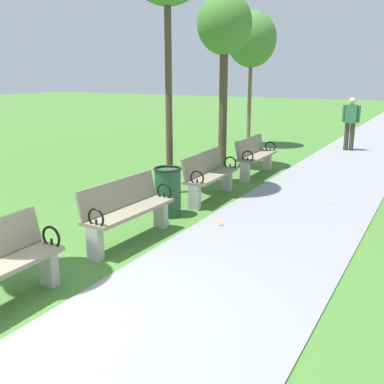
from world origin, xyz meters
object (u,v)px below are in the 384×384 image
Objects in this scene: tree_3 at (224,28)px; park_bench_3 at (210,175)px; park_bench_2 at (127,209)px; tree_4 at (251,40)px; park_bench_4 at (255,155)px; trash_bin at (168,192)px; pedestrian_walking at (351,121)px.

park_bench_3 is at bearing -69.30° from tree_3.
tree_4 reaches higher than park_bench_2.
park_bench_3 and park_bench_4 have the same top height.
park_bench_4 reaches higher than trash_bin.
tree_3 is at bearing 110.70° from park_bench_3.
tree_4 is at bearing 105.74° from park_bench_3.
park_bench_4 is 3.64m from trash_bin.
tree_3 is at bearing 101.08° from park_bench_2.
tree_3 is at bearing -118.59° from pedestrian_walking.
park_bench_3 is 1.92× the size of trash_bin.
tree_3 is 2.61× the size of pedestrian_walking.
tree_3 is (-1.05, 5.35, 2.92)m from park_bench_2.
tree_3 reaches higher than park_bench_2.
pedestrian_walking is at bearing 82.40° from park_bench_2.
tree_3 is at bearing -78.31° from tree_4.
tree_3 is at bearing 158.78° from park_bench_4.
park_bench_2 reaches higher than trash_bin.
park_bench_2 is 9.54m from tree_4.
trash_bin is (0.90, -4.04, -2.98)m from tree_3.
park_bench_2 is 0.38× the size of tree_3.
park_bench_4 is 0.99× the size of pedestrian_walking.
pedestrian_walking reaches higher than trash_bin.
tree_4 is at bearing 114.22° from park_bench_4.
trash_bin is at bearing -99.77° from pedestrian_walking.
trash_bin is (-0.15, 1.31, -0.06)m from park_bench_2.
tree_3 is (-1.05, 2.77, 2.92)m from park_bench_3.
pedestrian_walking is at bearing 80.23° from trash_bin.
park_bench_2 is at bearing -78.68° from tree_4.
tree_4 is 2.62× the size of pedestrian_walking.
park_bench_4 is 4.88m from pedestrian_walking.
pedestrian_walking is (1.29, 7.06, 0.44)m from park_bench_3.
trash_bin is at bearing -77.84° from tree_4.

